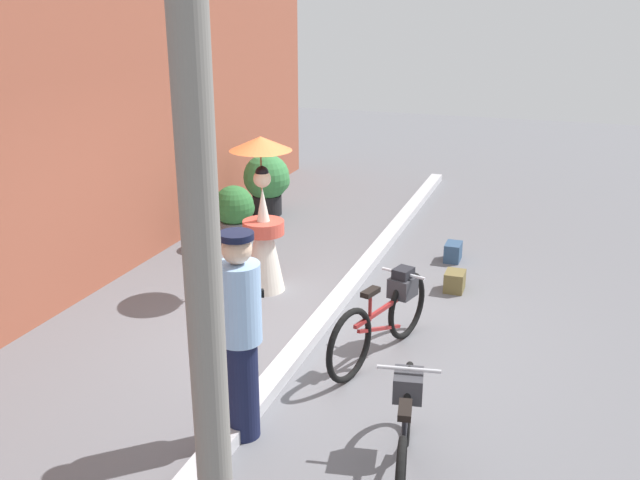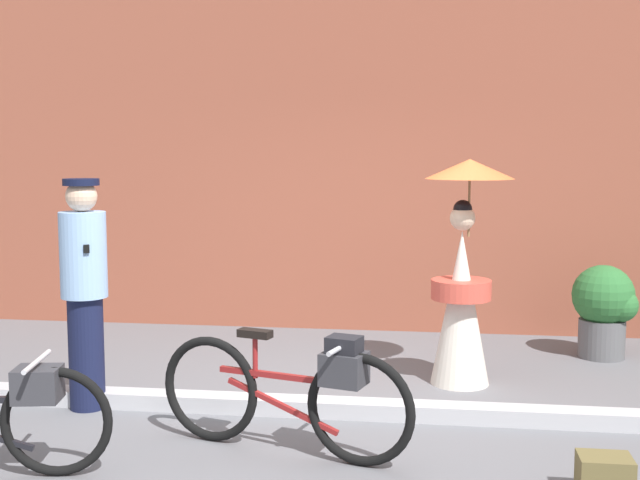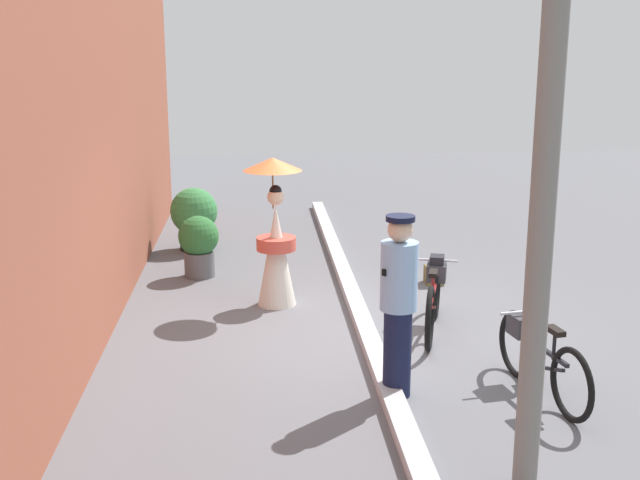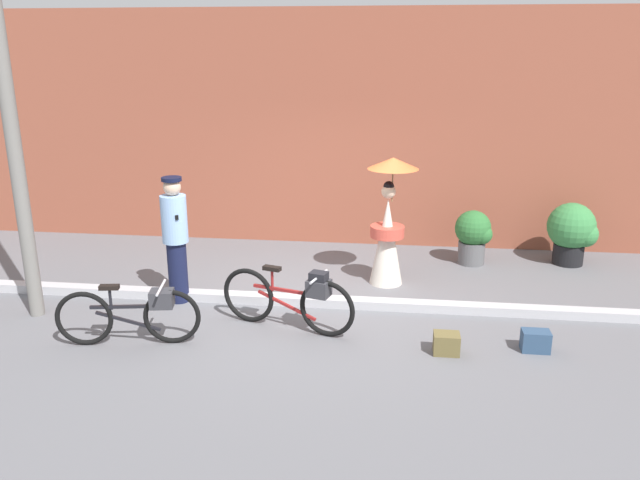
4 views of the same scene
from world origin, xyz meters
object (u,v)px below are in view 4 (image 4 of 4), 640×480
potted_plant_by_door (474,235)px  backpack_on_pavement (446,343)px  potted_plant_small (573,231)px  utility_pole (11,128)px  backpack_spare (536,341)px  bicycle_near_officer (293,298)px  bicycle_far_side (134,313)px  person_with_parasol (388,224)px  person_officer (175,236)px

potted_plant_by_door → backpack_on_pavement: potted_plant_by_door is taller
potted_plant_small → utility_pole: bearing=-158.4°
potted_plant_by_door → backpack_spare: size_ratio=2.77×
bicycle_near_officer → bicycle_far_side: (-1.76, -0.60, -0.04)m
person_with_parasol → backpack_on_pavement: person_with_parasol is taller
backpack_on_pavement → potted_plant_small: bearing=57.3°
person_officer → person_with_parasol: bearing=20.5°
potted_plant_small → backpack_spare: 3.42m
bicycle_near_officer → person_officer: (-1.69, 0.72, 0.50)m
person_officer → backpack_on_pavement: person_officer is taller
potted_plant_by_door → backpack_spare: bearing=-82.6°
bicycle_near_officer → backpack_on_pavement: bicycle_near_officer is taller
bicycle_far_side → person_officer: size_ratio=0.96×
person_with_parasol → person_officer: bearing=-159.5°
person_with_parasol → backpack_spare: (1.73, -1.99, -0.77)m
person_with_parasol → backpack_on_pavement: size_ratio=6.35×
person_officer → backpack_on_pavement: bearing=-17.8°
potted_plant_by_door → utility_pole: size_ratio=0.18×
bicycle_near_officer → person_with_parasol: person_with_parasol is taller
bicycle_near_officer → backpack_spare: size_ratio=5.47×
person_with_parasol → backpack_spare: person_with_parasol is taller
bicycle_far_side → person_with_parasol: person_with_parasol is taller
person_officer → backpack_on_pavement: (3.51, -1.13, -0.79)m
bicycle_near_officer → potted_plant_small: 4.97m
utility_pole → person_with_parasol: bearing=21.0°
bicycle_far_side → potted_plant_by_door: bearing=39.0°
potted_plant_small → backpack_on_pavement: bearing=-122.7°
backpack_spare → person_officer: bearing=168.2°
backpack_on_pavement → backpack_spare: 1.03m
bicycle_far_side → backpack_spare: (4.59, 0.38, -0.25)m
backpack_spare → utility_pole: utility_pole is taller
potted_plant_by_door → potted_plant_small: potted_plant_small is taller
bicycle_near_officer → person_officer: bearing=157.0°
bicycle_far_side → backpack_spare: bicycle_far_side is taller
bicycle_far_side → utility_pole: utility_pole is taller
potted_plant_small → backpack_on_pavement: 4.03m
bicycle_far_side → person_with_parasol: 3.74m
backpack_spare → bicycle_far_side: bearing=-175.3°
potted_plant_small → potted_plant_by_door: bearing=-173.8°
person_officer → backpack_spare: size_ratio=5.48×
backpack_spare → backpack_on_pavement: bearing=-169.6°
bicycle_near_officer → utility_pole: 3.91m
bicycle_far_side → person_officer: person_officer is taller
utility_pole → potted_plant_small: bearing=21.6°
potted_plant_small → backpack_spare: (-1.15, -3.19, -0.42)m
potted_plant_by_door → potted_plant_small: bearing=6.2°
backpack_on_pavement → backpack_spare: bearing=10.4°
bicycle_near_officer → backpack_spare: (2.83, -0.23, -0.29)m
person_officer → backpack_spare: (4.52, -0.94, -0.79)m
backpack_on_pavement → person_officer: bearing=162.2°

